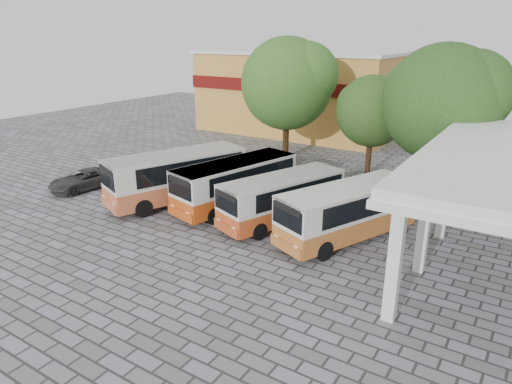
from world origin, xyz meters
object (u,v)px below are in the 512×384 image
Objects in this scene: bus_far_right at (348,210)px; parked_car at (84,180)px; bus_centre_left at (236,181)px; bus_far_left at (177,174)px; bus_centre_right at (282,196)px.

bus_far_right is 1.82× the size of parked_car.
bus_centre_left is at bearing 22.52° from parked_car.
parked_car is (-7.06, -1.56, -1.15)m from bus_far_left.
bus_far_right is (7.39, -0.62, -0.03)m from bus_centre_left.
bus_far_right is at bearing 18.48° from bus_centre_right.
bus_centre_left is 7.41m from bus_far_right.
bus_centre_right is at bearing -158.62° from bus_far_right.
parked_car is at bearing -151.31° from bus_centre_right.
bus_far_left is at bearing -154.48° from bus_far_right.
bus_centre_left is at bearing 38.37° from bus_far_left.
bus_centre_right is at bearing 5.66° from bus_centre_left.
bus_far_left is 7.32m from parked_car.
bus_centre_left is 11.10m from parked_car.
bus_far_left is 11.07m from bus_far_right.
bus_far_right reaches higher than parked_car.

